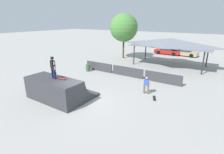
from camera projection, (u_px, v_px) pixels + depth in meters
name	position (u px, v px, depth m)	size (l,w,h in m)	color
ground_plane	(83.00, 103.00, 13.22)	(160.00, 160.00, 0.00)	#A3A09B
quarter_pipe_ramp	(57.00, 90.00, 13.76)	(4.75, 3.61, 1.76)	#38383D
skater_on_deck	(53.00, 66.00, 13.04)	(0.74, 0.35, 1.71)	#1E2347
skateboard_on_deck	(62.00, 78.00, 13.14)	(0.81, 0.33, 0.09)	blue
bystander_walking	(146.00, 84.00, 14.72)	(0.61, 0.23, 1.52)	#6B6051
skateboard_on_ground	(154.00, 98.00, 13.99)	(0.52, 0.85, 0.09)	blue
barrier_fence	(127.00, 72.00, 19.38)	(11.71, 0.12, 1.05)	#3D3D42
pavilion_shelter	(171.00, 42.00, 23.07)	(10.23, 4.82, 3.71)	#2D2D33
tree_beside_pavilion	(124.00, 28.00, 27.28)	(4.37, 4.37, 7.01)	brown
trash_bin	(88.00, 68.00, 21.37)	(0.52, 0.52, 0.85)	#385B3D
parked_car_red	(167.00, 51.00, 31.62)	(4.54, 1.82, 1.27)	red
parked_car_tan	(185.00, 52.00, 30.26)	(4.27, 2.07, 1.27)	tan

